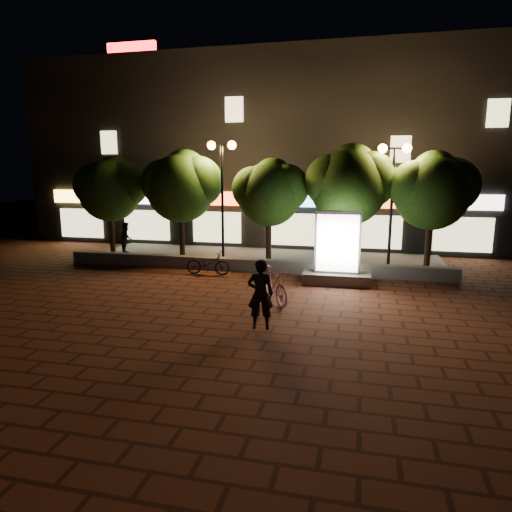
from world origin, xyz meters
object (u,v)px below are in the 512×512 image
(tree_left, at_px, (182,184))
(scooter_parked, at_px, (208,263))
(tree_far_right, at_px, (433,188))
(tree_far_left, at_px, (111,187))
(rider, at_px, (260,294))
(street_lamp_left, at_px, (222,171))
(pedestrian, at_px, (127,238))
(tree_mid, at_px, (270,190))
(tree_right, at_px, (350,182))
(street_lamp_right, at_px, (393,174))
(scooter_pink, at_px, (273,285))
(ad_kiosk, at_px, (337,255))

(tree_left, height_order, scooter_parked, tree_left)
(tree_far_right, bearing_deg, tree_left, 180.00)
(tree_far_left, bearing_deg, rider, -41.86)
(tree_left, relative_size, street_lamp_left, 0.94)
(pedestrian, bearing_deg, tree_far_left, 135.55)
(tree_mid, height_order, scooter_parked, tree_mid)
(tree_right, height_order, tree_far_right, tree_right)
(tree_right, xyz_separation_m, pedestrian, (-10.52, 0.64, -2.73))
(tree_far_right, distance_m, street_lamp_right, 1.66)
(tree_right, relative_size, tree_far_right, 1.06)
(rider, bearing_deg, pedestrian, -55.54)
(pedestrian, bearing_deg, tree_far_right, -112.77)
(tree_far_left, distance_m, pedestrian, 2.55)
(tree_far_left, bearing_deg, street_lamp_left, -2.76)
(scooter_pink, bearing_deg, pedestrian, 106.57)
(tree_far_right, distance_m, ad_kiosk, 4.97)
(street_lamp_right, xyz_separation_m, rider, (-3.61, -7.66, -2.97))
(tree_mid, height_order, ad_kiosk, tree_mid)
(tree_mid, xyz_separation_m, tree_right, (3.31, 0.00, 0.35))
(tree_far_right, relative_size, scooter_parked, 2.72)
(tree_mid, distance_m, street_lamp_right, 5.00)
(street_lamp_right, distance_m, pedestrian, 12.57)
(scooter_parked, height_order, pedestrian, pedestrian)
(scooter_pink, distance_m, pedestrian, 10.49)
(tree_far_left, height_order, street_lamp_left, street_lamp_left)
(scooter_pink, bearing_deg, tree_right, 32.68)
(street_lamp_left, distance_m, pedestrian, 6.13)
(tree_far_right, bearing_deg, ad_kiosk, -142.39)
(tree_left, height_order, ad_kiosk, tree_left)
(ad_kiosk, bearing_deg, tree_far_right, 37.61)
(tree_mid, bearing_deg, tree_far_left, 180.00)
(tree_left, bearing_deg, scooter_parked, -50.88)
(tree_far_right, height_order, rider, tree_far_right)
(tree_right, xyz_separation_m, street_lamp_right, (1.64, -0.26, 0.33))
(street_lamp_left, distance_m, scooter_pink, 7.16)
(street_lamp_left, bearing_deg, tree_left, 172.30)
(tree_mid, bearing_deg, street_lamp_right, -3.04)
(pedestrian, bearing_deg, scooter_parked, -140.82)
(street_lamp_left, height_order, street_lamp_right, street_lamp_left)
(tree_mid, height_order, tree_far_right, tree_far_right)
(rider, bearing_deg, scooter_parked, -69.10)
(ad_kiosk, relative_size, scooter_pink, 1.40)
(ad_kiosk, bearing_deg, tree_mid, 138.35)
(tree_far_left, relative_size, ad_kiosk, 1.76)
(ad_kiosk, relative_size, scooter_parked, 1.50)
(tree_far_left, relative_size, street_lamp_left, 0.89)
(tree_right, height_order, scooter_pink, tree_right)
(street_lamp_right, distance_m, scooter_parked, 8.05)
(tree_left, bearing_deg, rider, -56.03)
(street_lamp_left, bearing_deg, street_lamp_right, 0.00)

